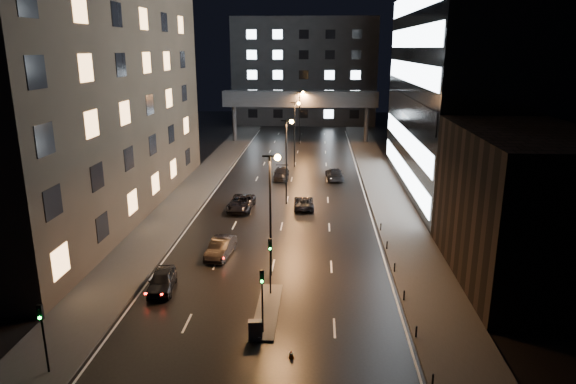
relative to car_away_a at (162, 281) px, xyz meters
name	(u,v)px	position (x,y,z in m)	size (l,w,h in m)	color
ground	(292,179)	(8.13, 35.17, -0.79)	(160.00, 160.00, 0.00)	black
sidewalk_left	(197,187)	(-4.37, 30.17, -0.71)	(5.00, 110.00, 0.15)	#383533
sidewalk_right	(384,190)	(20.63, 30.17, -0.71)	(5.00, 110.00, 0.15)	#383533
building_left	(69,28)	(-14.37, 19.17, 19.21)	(15.00, 48.00, 40.00)	#2D2319
building_right_low	(524,206)	(28.13, 4.17, 5.21)	(10.00, 18.00, 12.00)	black
building_right_glass	(498,9)	(33.13, 31.17, 21.71)	(20.00, 36.00, 45.00)	black
building_far	(304,71)	(8.13, 93.17, 11.71)	(34.00, 14.00, 25.00)	#333335
skybridge	(300,100)	(8.13, 65.17, 7.55)	(30.00, 3.00, 10.00)	#333335
median_island	(267,310)	(8.43, -2.83, -0.71)	(1.60, 8.00, 0.15)	#383533
traffic_signal_near	(270,257)	(8.43, -0.34, 2.31)	(0.28, 0.34, 4.40)	black
traffic_signal_far	(262,291)	(8.43, -5.84, 2.31)	(0.28, 0.34, 4.40)	black
traffic_signal_corner	(43,328)	(-3.37, -10.84, 2.16)	(0.28, 0.34, 4.40)	black
bollard_row	(399,281)	(18.33, 1.67, -0.34)	(0.12, 25.12, 0.90)	black
streetlight_near	(272,200)	(8.29, 3.17, 5.71)	(1.45, 0.50, 10.15)	black
streetlight_mid_a	(288,151)	(8.29, 23.17, 5.71)	(1.45, 0.50, 10.15)	black
streetlight_mid_b	(296,126)	(8.29, 43.17, 5.71)	(1.45, 0.50, 10.15)	black
streetlight_far	(300,110)	(8.29, 63.17, 5.71)	(1.45, 0.50, 10.15)	black
car_away_a	(162,281)	(0.00, 0.00, 0.00)	(1.86, 4.62, 1.57)	black
car_away_b	(221,248)	(3.28, 6.89, 0.03)	(1.73, 4.95, 1.63)	black
car_away_c	(241,203)	(3.05, 20.66, 0.02)	(2.68, 5.81, 1.61)	black
car_away_d	(281,173)	(6.63, 35.50, -0.02)	(2.16, 5.31, 1.54)	black
car_toward_a	(304,202)	(10.28, 21.75, -0.11)	(2.25, 4.89, 1.36)	black
car_toward_b	(334,174)	(14.17, 35.56, 0.02)	(2.25, 5.53, 1.60)	black
utility_cabinet	(255,329)	(8.03, -6.53, -0.04)	(0.88, 0.48, 1.19)	#4B4B4E
cone_a	(291,354)	(10.43, -8.44, -0.51)	(0.34, 0.34, 0.55)	#DF620B
cone_b	(259,337)	(8.29, -6.62, -0.55)	(0.37, 0.37, 0.48)	#F1590C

